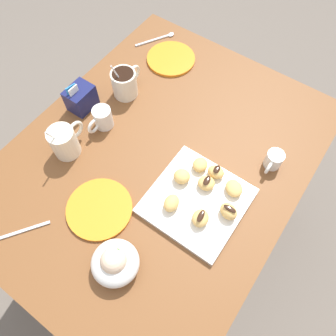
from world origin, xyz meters
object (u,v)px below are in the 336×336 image
Objects in this scene: beignet_2 at (216,172)px; beignet_6 at (171,203)px; pastry_plate_square at (197,201)px; saucer_orange_left at (99,209)px; beignet_7 at (200,165)px; beignet_1 at (200,218)px; beignet_5 at (234,188)px; coffee_mug_cream_left at (64,141)px; beignet_3 at (206,183)px; beignet_4 at (229,211)px; cream_pitcher_white at (102,118)px; coffee_mug_cream_right at (125,83)px; sugar_caddy at (81,98)px; beignet_0 at (182,176)px; ice_cream_bowl at (115,262)px; saucer_orange_right at (171,59)px; dining_table at (159,176)px; chocolate_sauce_pitcher at (274,159)px.

beignet_2 is 0.16m from beignet_6.
saucer_orange_left is (-0.18, 0.21, -0.00)m from pastry_plate_square.
beignet_7 is (-0.01, 0.05, -0.00)m from beignet_2.
pastry_plate_square is at bearing 40.29° from beignet_1.
beignet_5 is at bearing -40.34° from beignet_6.
beignet_2 is at bearing -66.67° from coffee_mug_cream_left.
beignet_4 is at bearing -112.18° from beignet_3.
beignet_7 is (0.04, -0.34, -0.01)m from cream_pitcher_white.
coffee_mug_cream_right is 2.75× the size of beignet_1.
saucer_orange_left is at bearing -151.41° from coffee_mug_cream_right.
coffee_mug_cream_right is 1.36× the size of sugar_caddy.
saucer_orange_left is 0.25m from beignet_0.
coffee_mug_cream_right is 2.58× the size of beignet_5.
coffee_mug_cream_left is 1.43× the size of sugar_caddy.
ice_cream_bowl is 2.36× the size of beignet_1.
beignet_0 is 0.92× the size of beignet_1.
saucer_orange_right is at bearing -3.92° from coffee_mug_cream_left.
saucer_orange_left and saucer_orange_right have the same top height.
beignet_4 is at bearing -57.86° from saucer_orange_left.
coffee_mug_cream_right is at bearing 73.32° from beignet_7.
dining_table is 0.44m from saucer_orange_right.
pastry_plate_square is 0.57m from saucer_orange_right.
saucer_orange_left is 3.50× the size of beignet_6.
pastry_plate_square reaches higher than saucer_orange_right.
beignet_1 is 0.94× the size of beignet_5.
beignet_0 is (0.30, -0.00, -0.01)m from ice_cream_bowl.
beignet_3 is (0.14, -0.42, -0.02)m from coffee_mug_cream_left.
beignet_6 is at bearing -179.79° from beignet_7.
coffee_mug_cream_left reaches higher than beignet_1.
saucer_orange_right is at bearing 49.30° from beignet_4.
pastry_plate_square is at bearing 152.99° from chocolate_sauce_pitcher.
beignet_4 is (0.10, -0.51, -0.02)m from coffee_mug_cream_left.
cream_pitcher_white is 2.00× the size of beignet_1.
beignet_3 reaches higher than beignet_5.
cream_pitcher_white is 0.49m from beignet_4.
beignet_3 is 0.93× the size of beignet_4.
pastry_plate_square is 0.10m from beignet_4.
coffee_mug_cream_left is at bearing 107.84° from beignet_0.
chocolate_sauce_pitcher is 0.34m from beignet_6.
sugar_caddy is at bearing 92.30° from beignet_7.
ice_cream_bowl is at bearing 149.89° from beignet_4.
ice_cream_bowl is 0.33m from beignet_3.
chocolate_sauce_pitcher reaches higher than beignet_2.
beignet_2 is 0.05m from beignet_7.
beignet_0 is 0.96× the size of beignet_2.
beignet_5 is at bearing -21.86° from ice_cream_bowl.
beignet_2 is at bearing -130.10° from saucer_orange_right.
beignet_5 reaches higher than dining_table.
coffee_mug_cream_left is 2.89× the size of beignet_4.
cream_pitcher_white reaches higher than beignet_4.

